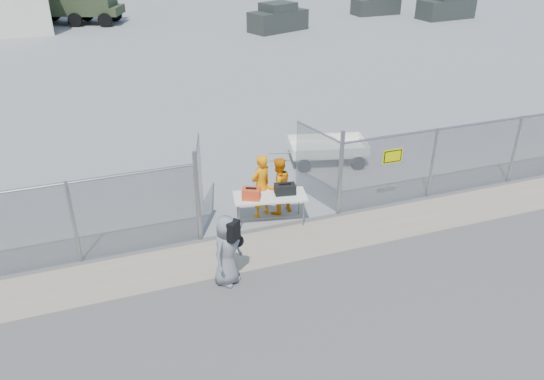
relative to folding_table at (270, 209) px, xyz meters
name	(u,v)px	position (x,y,z in m)	size (l,w,h in m)	color
ground	(300,266)	(-0.01, -2.20, -0.42)	(160.00, 160.00, 0.00)	#514E4E
tarmac_inside	(124,8)	(-0.01, 39.80, -0.41)	(160.00, 80.00, 0.01)	gray
dirt_strip	(285,244)	(-0.01, -1.20, -0.41)	(44.00, 1.60, 0.01)	gray
chain_link_fence	(272,190)	(-0.01, -0.20, 0.68)	(40.00, 0.20, 2.20)	gray
folding_table	(270,209)	(0.00, 0.00, 0.00)	(1.96, 0.82, 0.84)	white
orange_bag	(251,194)	(-0.53, -0.01, 0.57)	(0.47, 0.32, 0.30)	#EA461E
black_duffel	(285,189)	(0.42, -0.03, 0.55)	(0.56, 0.33, 0.27)	black
security_worker_left	(261,186)	(-0.11, 0.44, 0.51)	(0.68, 0.45, 1.86)	orange
security_worker_right	(278,186)	(0.40, 0.43, 0.43)	(0.82, 0.64, 1.69)	orange
visitor	(227,250)	(-1.81, -2.20, 0.45)	(0.85, 0.55, 1.73)	slate
utility_trailer	(327,151)	(3.18, 3.13, -0.01)	(3.36, 1.73, 0.81)	white
military_truck	(76,2)	(-4.02, 32.88, 1.18)	(6.68, 2.47, 3.19)	#303B22
parked_vehicle_near	(278,17)	(9.48, 25.11, 0.55)	(4.27, 1.93, 1.93)	#2F332E
parked_vehicle_mid	(376,4)	(19.62, 28.92, 0.46)	(3.87, 1.75, 1.75)	#2F332E
parked_vehicle_far	(446,6)	(23.96, 25.30, 0.60)	(4.50, 2.03, 2.03)	#2F332E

